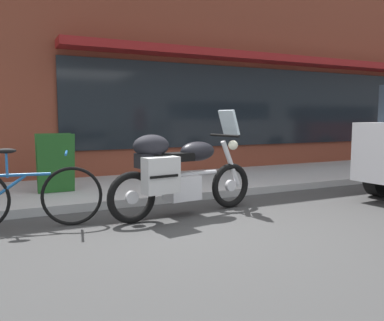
{
  "coord_description": "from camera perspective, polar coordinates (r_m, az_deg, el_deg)",
  "views": [
    {
      "loc": [
        -2.22,
        -4.12,
        1.29
      ],
      "look_at": [
        0.19,
        0.82,
        0.7
      ],
      "focal_mm": 37.41,
      "sensor_mm": 36.0,
      "label": 1
    }
  ],
  "objects": [
    {
      "name": "sandwich_board_sign",
      "position": [
        6.61,
        -18.89,
        -0.34
      ],
      "size": [
        0.55,
        0.41,
        0.92
      ],
      "color": "#1E511E",
      "rests_on": "sidewalk_curb"
    },
    {
      "name": "parked_bicycle",
      "position": [
        5.03,
        -22.69,
        -4.7
      ],
      "size": [
        1.72,
        0.49,
        0.95
      ],
      "color": "black",
      "rests_on": "ground_plane"
    },
    {
      "name": "ground_plane",
      "position": [
        4.86,
        2.24,
        -9.29
      ],
      "size": [
        80.0,
        80.0,
        0.0
      ],
      "primitive_type": "plane",
      "color": "#363636"
    },
    {
      "name": "touring_motorcycle",
      "position": [
        5.18,
        -2.0,
        -1.48
      ],
      "size": [
        2.19,
        0.85,
        1.4
      ],
      "color": "black",
      "rests_on": "ground_plane"
    },
    {
      "name": "storefront_building",
      "position": [
        11.27,
        17.64,
        13.98
      ],
      "size": [
        18.86,
        0.9,
        5.88
      ],
      "color": "brown",
      "rests_on": "ground_plane"
    }
  ]
}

